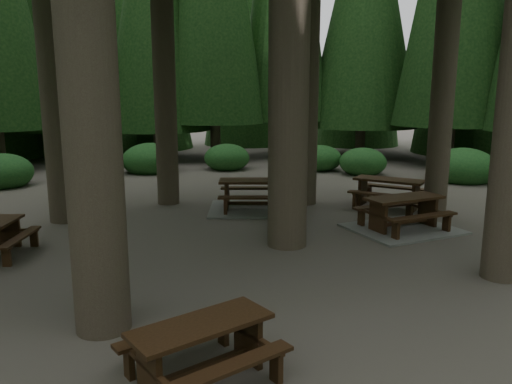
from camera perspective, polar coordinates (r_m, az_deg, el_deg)
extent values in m
plane|color=#564E46|center=(10.58, -0.36, -6.67)|extent=(80.00, 80.00, 0.00)
cube|color=gray|center=(12.60, 16.40, -4.07)|extent=(2.80, 2.48, 0.05)
cube|color=black|center=(12.42, 16.60, -0.66)|extent=(2.01, 1.13, 0.06)
cube|color=black|center=(12.96, 14.68, -1.50)|extent=(1.91, 0.66, 0.05)
cube|color=black|center=(12.04, 18.50, -2.69)|extent=(1.91, 0.66, 0.05)
cube|color=black|center=(12.03, 13.77, -2.90)|extent=(0.21, 0.58, 0.76)
cube|color=black|center=(12.02, 13.78, -2.61)|extent=(0.41, 1.51, 0.06)
cube|color=black|center=(13.02, 19.01, -2.12)|extent=(0.21, 0.58, 0.76)
cube|color=black|center=(13.01, 19.03, -1.85)|extent=(0.41, 1.51, 0.06)
cube|color=black|center=(12.56, 16.45, -3.34)|extent=(1.56, 0.42, 0.08)
cube|color=black|center=(11.18, -25.35, -4.68)|extent=(0.53, 1.59, 0.04)
cube|color=black|center=(11.98, -26.41, -4.16)|extent=(0.49, 0.16, 0.63)
cube|color=black|center=(11.96, -26.43, -3.92)|extent=(1.26, 0.32, 0.05)
cube|color=gray|center=(14.11, -0.10, -1.97)|extent=(2.95, 2.61, 0.05)
cube|color=black|center=(13.94, -0.10, 1.27)|extent=(2.12, 1.19, 0.07)
cube|color=black|center=(14.66, -0.11, 0.45)|extent=(2.02, 0.70, 0.06)
cube|color=black|center=(13.35, -0.09, -0.64)|extent=(2.02, 0.70, 0.06)
cube|color=black|center=(14.04, -3.37, -0.48)|extent=(0.22, 0.62, 0.80)
cube|color=black|center=(14.03, -3.37, -0.21)|extent=(0.43, 1.60, 0.07)
cube|color=black|center=(14.05, 3.17, -0.47)|extent=(0.22, 0.62, 0.80)
cube|color=black|center=(14.04, 3.17, -0.20)|extent=(0.43, 1.60, 0.07)
cube|color=black|center=(14.07, -0.10, -1.27)|extent=(1.65, 0.44, 0.09)
cube|color=black|center=(14.79, 14.98, 1.34)|extent=(1.91, 1.87, 0.06)
cube|color=black|center=(15.46, 15.57, 0.52)|extent=(1.58, 1.52, 0.05)
cube|color=black|center=(14.24, 14.20, -0.31)|extent=(1.58, 1.52, 0.05)
cube|color=black|center=(15.09, 12.09, 0.06)|extent=(0.47, 0.49, 0.77)
cube|color=black|center=(15.07, 12.10, 0.29)|extent=(1.13, 1.19, 0.06)
cube|color=black|center=(14.68, 17.78, -0.55)|extent=(0.47, 0.49, 0.77)
cube|color=black|center=(14.67, 17.79, -0.30)|extent=(1.13, 1.19, 0.06)
cube|color=black|center=(14.90, 14.86, -0.97)|extent=(1.22, 1.16, 0.09)
cube|color=black|center=(5.88, -6.27, -14.87)|extent=(1.76, 1.26, 0.05)
cube|color=black|center=(6.43, -8.83, -15.26)|extent=(1.58, 0.89, 0.05)
cube|color=black|center=(5.60, -3.14, -19.42)|extent=(1.58, 0.89, 0.05)
cube|color=black|center=(5.78, -12.10, -19.56)|extent=(0.28, 0.49, 0.66)
cube|color=black|center=(5.75, -12.13, -19.09)|extent=(0.62, 1.23, 0.05)
cube|color=black|center=(6.36, -0.93, -16.24)|extent=(0.28, 0.49, 0.66)
cube|color=black|center=(6.33, -0.93, -15.80)|extent=(0.62, 1.23, 0.05)
cube|color=black|center=(6.12, -6.16, -19.24)|extent=(1.27, 0.64, 0.07)
ellipsoid|color=#1B5120|center=(20.19, 22.56, 2.29)|extent=(2.42, 2.42, 1.49)
ellipsoid|color=#1B5120|center=(20.61, 12.10, 3.08)|extent=(1.90, 1.90, 1.17)
ellipsoid|color=#1B5120|center=(21.48, 7.32, 3.56)|extent=(1.84, 1.84, 1.13)
ellipsoid|color=#1B5120|center=(21.55, -3.35, 3.67)|extent=(1.95, 1.95, 1.20)
ellipsoid|color=#1B5120|center=(21.24, -11.98, 3.32)|extent=(2.31, 2.31, 1.42)
ellipsoid|color=#1B5120|center=(20.69, -17.94, 2.81)|extent=(1.93, 1.93, 1.19)
ellipsoid|color=#1B5120|center=(19.75, -27.07, 1.73)|extent=(2.15, 2.15, 1.32)
cone|color=black|center=(32.43, -1.20, 19.85)|extent=(5.34, 5.34, 16.14)
cone|color=black|center=(31.13, -14.05, 20.56)|extent=(6.57, 6.57, 16.86)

